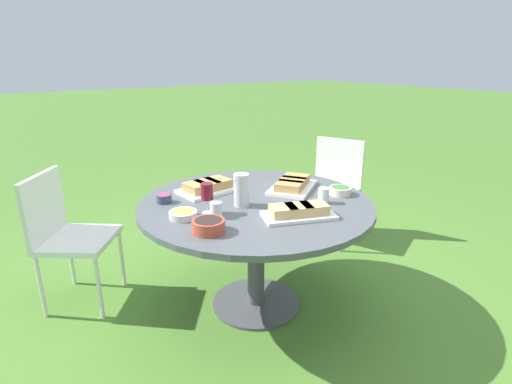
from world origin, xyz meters
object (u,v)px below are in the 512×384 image
at_px(handbag, 251,214).
at_px(water_pitcher, 242,190).
at_px(chair_near_left, 333,181).
at_px(wine_glass, 207,193).
at_px(dining_table, 256,217).
at_px(chair_near_right, 65,229).

bearing_deg(handbag, water_pitcher, 52.57).
distance_m(chair_near_left, wine_glass, 1.65).
distance_m(dining_table, chair_near_left, 1.30).
xyz_separation_m(water_pitcher, wine_glass, (0.23, -0.01, 0.03)).
relative_size(chair_near_left, water_pitcher, 4.53).
xyz_separation_m(dining_table, chair_near_left, (-1.20, -0.48, -0.11)).
xyz_separation_m(chair_near_left, chair_near_right, (2.17, -0.28, 0.00)).
relative_size(dining_table, handbag, 3.91).
distance_m(water_pitcher, wine_glass, 0.23).
bearing_deg(dining_table, chair_near_right, -38.22).
bearing_deg(handbag, wine_glass, 45.51).
height_order(chair_near_right, handbag, chair_near_right).
distance_m(water_pitcher, handbag, 1.54).
bearing_deg(dining_table, water_pitcher, 5.85).
height_order(chair_near_left, wine_glass, wine_glass).
height_order(dining_table, handbag, dining_table).
xyz_separation_m(dining_table, chair_near_right, (0.97, -0.76, -0.11)).
distance_m(chair_near_left, handbag, 0.86).
bearing_deg(chair_near_right, wine_glass, 129.56).
bearing_deg(dining_table, handbag, -123.76).
bearing_deg(wine_glass, water_pitcher, 177.00).
height_order(dining_table, chair_near_right, chair_near_right).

